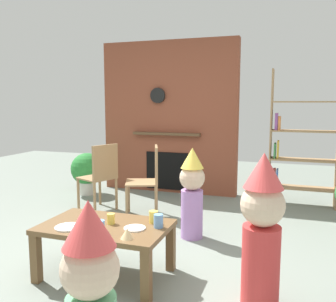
{
  "coord_description": "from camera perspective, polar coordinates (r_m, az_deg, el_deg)",
  "views": [
    {
      "loc": [
        1.29,
        -2.93,
        1.44
      ],
      "look_at": [
        0.15,
        0.4,
        0.97
      ],
      "focal_mm": 38.86,
      "sensor_mm": 36.0,
      "label": 1
    }
  ],
  "objects": [
    {
      "name": "ground_plane",
      "position": [
        3.51,
        -4.62,
        -16.65
      ],
      "size": [
        12.0,
        12.0,
        0.0
      ],
      "primitive_type": "plane",
      "color": "gray"
    },
    {
      "name": "brick_fireplace_feature",
      "position": [
        5.84,
        0.15,
        5.19
      ],
      "size": [
        2.2,
        0.28,
        2.4
      ],
      "color": "brown",
      "rests_on": "ground_plane"
    },
    {
      "name": "bookshelf",
      "position": [
        5.36,
        19.89,
        1.21
      ],
      "size": [
        0.9,
        0.28,
        1.9
      ],
      "color": "#9E7A51",
      "rests_on": "ground_plane"
    },
    {
      "name": "coffee_table",
      "position": [
        3.12,
        -9.8,
        -12.51
      ],
      "size": [
        1.05,
        0.65,
        0.44
      ],
      "color": "brown",
      "rests_on": "ground_plane"
    },
    {
      "name": "paper_cup_near_left",
      "position": [
        2.97,
        -1.51,
        -10.91
      ],
      "size": [
        0.08,
        0.08,
        0.11
      ],
      "primitive_type": "cylinder",
      "color": "#669EE0",
      "rests_on": "coffee_table"
    },
    {
      "name": "paper_cup_near_right",
      "position": [
        3.09,
        -8.94,
        -10.46
      ],
      "size": [
        0.06,
        0.06,
        0.09
      ],
      "primitive_type": "cylinder",
      "color": "#F2CC4C",
      "rests_on": "coffee_table"
    },
    {
      "name": "paper_cup_center",
      "position": [
        2.92,
        -12.49,
        -11.41
      ],
      "size": [
        0.07,
        0.07,
        0.11
      ],
      "primitive_type": "cylinder",
      "color": "silver",
      "rests_on": "coffee_table"
    },
    {
      "name": "paper_cup_far_left",
      "position": [
        3.08,
        -2.28,
        -10.3
      ],
      "size": [
        0.07,
        0.07,
        0.1
      ],
      "primitive_type": "cylinder",
      "color": "#F2CC4C",
      "rests_on": "coffee_table"
    },
    {
      "name": "paper_cup_far_right",
      "position": [
        2.9,
        -10.64,
        -11.57
      ],
      "size": [
        0.08,
        0.08,
        0.1
      ],
      "primitive_type": "cylinder",
      "color": "#669EE0",
      "rests_on": "coffee_table"
    },
    {
      "name": "paper_plate_front",
      "position": [
        2.96,
        -5.25,
        -11.97
      ],
      "size": [
        0.17,
        0.17,
        0.01
      ],
      "primitive_type": "cylinder",
      "color": "white",
      "rests_on": "coffee_table"
    },
    {
      "name": "paper_plate_rear",
      "position": [
        3.08,
        -15.38,
        -11.45
      ],
      "size": [
        0.21,
        0.21,
        0.01
      ],
      "primitive_type": "cylinder",
      "color": "white",
      "rests_on": "coffee_table"
    },
    {
      "name": "birthday_cake_slice",
      "position": [
        2.76,
        -6.43,
        -12.72
      ],
      "size": [
        0.1,
        0.1,
        0.08
      ],
      "primitive_type": "cone",
      "color": "#EAC68C",
      "rests_on": "coffee_table"
    },
    {
      "name": "table_fork",
      "position": [
        3.33,
        -11.66,
        -9.89
      ],
      "size": [
        0.05,
        0.15,
        0.01
      ],
      "primitive_type": "cube",
      "rotation": [
        0.0,
        0.0,
        1.83
      ],
      "color": "silver",
      "rests_on": "coffee_table"
    },
    {
      "name": "child_with_cone_hat",
      "position": [
        1.87,
        -12.0,
        -21.67
      ],
      "size": [
        0.28,
        0.28,
        1.01
      ],
      "rotation": [
        0.0,
        0.0,
        2.02
      ],
      "color": "#66B27F",
      "rests_on": "ground_plane"
    },
    {
      "name": "child_in_pink",
      "position": [
        2.65,
        14.51,
        -11.51
      ],
      "size": [
        0.31,
        0.31,
        1.11
      ],
      "rotation": [
        0.0,
        0.0,
        3.09
      ],
      "color": "#D13838",
      "rests_on": "ground_plane"
    },
    {
      "name": "child_by_the_chairs",
      "position": [
        3.88,
        3.79,
        -6.23
      ],
      "size": [
        0.27,
        0.27,
        0.97
      ],
      "rotation": [
        0.0,
        0.0,
        -1.97
      ],
      "color": "#B27FCC",
      "rests_on": "ground_plane"
    },
    {
      "name": "dining_chair_left",
      "position": [
        4.89,
        -10.45,
        -3.48
      ],
      "size": [
        0.52,
        0.52,
        0.9
      ],
      "rotation": [
        0.0,
        0.0,
        2.74
      ],
      "color": "#9E7A51",
      "rests_on": "ground_plane"
    },
    {
      "name": "dining_chair_middle",
      "position": [
        4.6,
        -3.0,
        -4.06
      ],
      "size": [
        0.52,
        0.52,
        0.9
      ],
      "rotation": [
        0.0,
        0.0,
        3.52
      ],
      "color": "#9E7A51",
      "rests_on": "ground_plane"
    },
    {
      "name": "potted_plant_short",
      "position": [
        5.87,
        -12.61,
        -3.0
      ],
      "size": [
        0.5,
        0.5,
        0.65
      ],
      "color": "beige",
      "rests_on": "ground_plane"
    }
  ]
}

